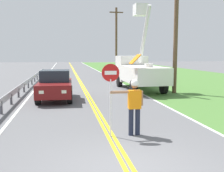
% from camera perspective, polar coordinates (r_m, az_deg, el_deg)
% --- Properties ---
extents(ground_plane, '(160.00, 160.00, 0.00)m').
position_cam_1_polar(ground_plane, '(6.52, 3.56, -17.06)').
color(ground_plane, '#5B5B5E').
extents(grass_verge_right, '(16.00, 110.00, 0.01)m').
position_cam_1_polar(grass_verge_right, '(29.01, 16.68, 1.38)').
color(grass_verge_right, '#477533').
rests_on(grass_verge_right, ground).
extents(centerline_yellow_left, '(0.11, 110.00, 0.01)m').
position_cam_1_polar(centerline_yellow_left, '(25.95, -7.06, 1.01)').
color(centerline_yellow_left, yellow).
rests_on(centerline_yellow_left, ground).
extents(centerline_yellow_right, '(0.11, 110.00, 0.01)m').
position_cam_1_polar(centerline_yellow_right, '(25.96, -6.66, 1.02)').
color(centerline_yellow_right, yellow).
rests_on(centerline_yellow_right, ground).
extents(edge_line_right, '(0.12, 110.00, 0.01)m').
position_cam_1_polar(edge_line_right, '(26.40, 0.97, 1.16)').
color(edge_line_right, silver).
rests_on(edge_line_right, ground).
extents(edge_line_left, '(0.12, 110.00, 0.01)m').
position_cam_1_polar(edge_line_left, '(26.01, -14.80, 0.84)').
color(edge_line_left, silver).
rests_on(edge_line_left, ground).
extents(flagger_worker, '(1.09, 0.25, 1.83)m').
position_cam_1_polar(flagger_worker, '(8.70, 4.72, -3.73)').
color(flagger_worker, '#1E2338').
rests_on(flagger_worker, ground).
extents(stop_sign_paddle, '(0.56, 0.04, 2.33)m').
position_cam_1_polar(stop_sign_paddle, '(8.44, -0.29, 0.52)').
color(stop_sign_paddle, silver).
rests_on(stop_sign_paddle, ground).
extents(utility_bucket_truck, '(2.67, 6.84, 6.12)m').
position_cam_1_polar(utility_bucket_truck, '(20.02, 5.56, 3.40)').
color(utility_bucket_truck, white).
rests_on(utility_bucket_truck, ground).
extents(oncoming_sedan_nearest, '(2.01, 4.15, 1.70)m').
position_cam_1_polar(oncoming_sedan_nearest, '(15.70, -11.96, 0.12)').
color(oncoming_sedan_nearest, maroon).
rests_on(oncoming_sedan_nearest, ground).
extents(utility_pole_near, '(1.80, 0.28, 8.58)m').
position_cam_1_polar(utility_pole_near, '(18.54, 13.43, 12.38)').
color(utility_pole_near, brown).
rests_on(utility_pole_near, ground).
extents(utility_pole_mid, '(1.80, 0.28, 8.58)m').
position_cam_1_polar(utility_pole_mid, '(35.83, 0.91, 9.82)').
color(utility_pole_mid, brown).
rests_on(utility_pole_mid, ground).
extents(guardrail_left_shoulder, '(0.10, 32.00, 0.71)m').
position_cam_1_polar(guardrail_left_shoulder, '(20.56, -17.76, 0.64)').
color(guardrail_left_shoulder, '#9EA0A3').
rests_on(guardrail_left_shoulder, ground).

